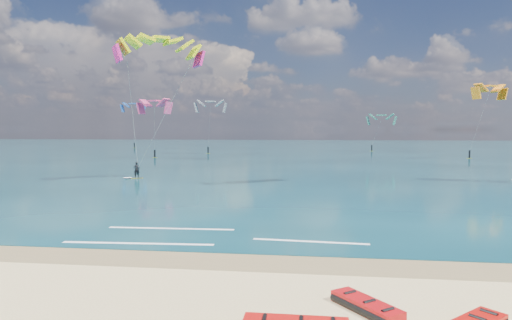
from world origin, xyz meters
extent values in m
plane|color=tan|center=(0.00, 40.00, 0.00)|extent=(320.00, 320.00, 0.00)
cube|color=brown|center=(0.00, 3.00, 0.00)|extent=(320.00, 2.40, 0.01)
cube|color=#0A3038|center=(0.00, 104.00, 0.02)|extent=(320.00, 200.00, 0.04)
cube|color=gold|center=(-12.11, 30.60, 0.07)|extent=(1.29, 0.93, 0.06)
imported|color=black|center=(-12.11, 30.60, 0.91)|extent=(0.72, 0.65, 1.66)
cylinder|color=black|center=(-11.83, 30.32, 1.15)|extent=(0.46, 0.27, 0.04)
cube|color=white|center=(5.76, 6.30, 0.04)|extent=(5.16, 0.61, 0.01)
cube|color=white|center=(-1.22, 8.10, 0.04)|extent=(6.40, 0.47, 0.01)
cube|color=white|center=(-1.73, 5.00, 0.04)|extent=(6.74, 0.60, 0.01)
camera|label=1|loc=(5.91, -13.78, 5.00)|focal=32.00mm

